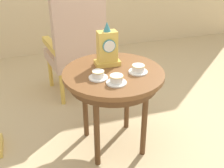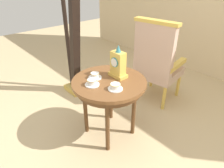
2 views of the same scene
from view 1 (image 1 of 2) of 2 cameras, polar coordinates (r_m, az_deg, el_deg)
The scene contains 7 objects.
ground_plane at distance 2.47m, azimuth 1.29°, elevation -11.27°, with size 10.00×10.00×0.00m, color tan.
side_table at distance 2.10m, azimuth 0.28°, elevation 0.66°, with size 0.75×0.75×0.67m.
teacup_left at distance 1.95m, azimuth -2.81°, elevation 1.82°, with size 0.14×0.14×0.06m.
teacup_right at distance 1.89m, azimuth 0.91°, elevation 0.88°, with size 0.14×0.14×0.06m.
teacup_center at distance 2.05m, azimuth 5.33°, elevation 3.03°, with size 0.14×0.14×0.06m.
mantel_clock at distance 2.12m, azimuth -0.97°, elevation 7.23°, with size 0.19×0.11×0.34m.
armchair at distance 2.89m, azimuth -7.24°, elevation 8.24°, with size 0.61×0.60×1.14m.
Camera 1 is at (-0.64, -1.79, 1.57)m, focal length 45.17 mm.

